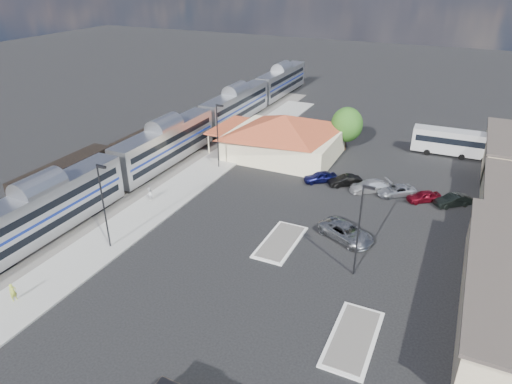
% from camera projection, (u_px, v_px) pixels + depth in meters
% --- Properties ---
extents(ground, '(280.00, 280.00, 0.00)m').
position_uv_depth(ground, '(236.00, 243.00, 46.08)').
color(ground, black).
rests_on(ground, ground).
extents(railbed, '(16.00, 100.00, 0.12)m').
position_uv_depth(railbed, '(124.00, 176.00, 60.51)').
color(railbed, '#4C4944').
rests_on(railbed, ground).
extents(platform, '(5.50, 92.00, 0.18)m').
position_uv_depth(platform, '(171.00, 195.00, 55.46)').
color(platform, gray).
rests_on(platform, ground).
extents(passenger_train, '(3.00, 104.00, 5.55)m').
position_uv_depth(passenger_train, '(166.00, 146.00, 62.87)').
color(passenger_train, silver).
rests_on(passenger_train, ground).
extents(freight_cars, '(2.80, 46.00, 4.00)m').
position_uv_depth(freight_cars, '(65.00, 179.00, 55.32)').
color(freight_cars, black).
rests_on(freight_cars, ground).
extents(station_depot, '(18.35, 12.24, 6.20)m').
position_uv_depth(station_depot, '(284.00, 135.00, 65.86)').
color(station_depot, beige).
rests_on(station_depot, ground).
extents(traffic_island_south, '(3.30, 7.50, 0.21)m').
position_uv_depth(traffic_island_south, '(280.00, 242.00, 46.14)').
color(traffic_island_south, silver).
rests_on(traffic_island_south, ground).
extents(traffic_island_north, '(3.30, 7.50, 0.21)m').
position_uv_depth(traffic_island_north, '(353.00, 338.00, 34.24)').
color(traffic_island_north, silver).
rests_on(traffic_island_north, ground).
extents(lamp_plat_s, '(1.08, 0.25, 9.00)m').
position_uv_depth(lamp_plat_s, '(103.00, 200.00, 42.98)').
color(lamp_plat_s, black).
rests_on(lamp_plat_s, ground).
extents(lamp_plat_n, '(1.08, 0.25, 9.00)m').
position_uv_depth(lamp_plat_n, '(218.00, 131.00, 60.80)').
color(lamp_plat_n, black).
rests_on(lamp_plat_n, ground).
extents(lamp_lot, '(1.08, 0.25, 9.00)m').
position_uv_depth(lamp_lot, '(360.00, 223.00, 39.11)').
color(lamp_lot, black).
rests_on(lamp_lot, ground).
extents(tree_depot, '(4.71, 4.71, 6.63)m').
position_uv_depth(tree_depot, '(347.00, 125.00, 67.45)').
color(tree_depot, '#382314').
rests_on(tree_depot, ground).
extents(suv, '(6.63, 5.16, 1.67)m').
position_uv_depth(suv, '(346.00, 232.00, 46.39)').
color(suv, '#929599').
rests_on(suv, ground).
extents(coach_bus, '(11.96, 2.92, 3.82)m').
position_uv_depth(coach_bus, '(455.00, 142.00, 66.18)').
color(coach_bus, silver).
rests_on(coach_bus, ground).
extents(person_a, '(0.48, 0.65, 1.61)m').
position_uv_depth(person_a, '(13.00, 292.00, 37.65)').
color(person_a, '#ABBA3A').
rests_on(person_a, platform).
extents(person_b, '(0.86, 0.95, 1.58)m').
position_uv_depth(person_b, '(149.00, 194.00, 53.79)').
color(person_b, white).
rests_on(person_b, platform).
extents(parked_car_a, '(4.39, 3.87, 1.43)m').
position_uv_depth(parked_car_a, '(320.00, 177.00, 58.74)').
color(parked_car_a, '#0C0D3C').
rests_on(parked_car_a, ground).
extents(parked_car_b, '(4.25, 3.63, 1.38)m').
position_uv_depth(parked_car_b, '(345.00, 181.00, 57.79)').
color(parked_car_b, black).
rests_on(parked_car_b, ground).
extents(parked_car_c, '(5.38, 4.56, 1.48)m').
position_uv_depth(parked_car_c, '(370.00, 186.00, 56.31)').
color(parked_car_c, silver).
rests_on(parked_car_c, ground).
extents(parked_car_d, '(5.16, 4.64, 1.33)m').
position_uv_depth(parked_car_d, '(396.00, 190.00, 55.37)').
color(parked_car_d, '#9CA0A5').
rests_on(parked_car_d, ground).
extents(parked_car_e, '(4.15, 3.60, 1.35)m').
position_uv_depth(parked_car_e, '(424.00, 196.00, 53.90)').
color(parked_car_e, maroon).
rests_on(parked_car_e, ground).
extents(parked_car_f, '(4.27, 3.92, 1.42)m').
position_uv_depth(parked_car_f, '(453.00, 200.00, 52.92)').
color(parked_car_f, black).
rests_on(parked_car_f, ground).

